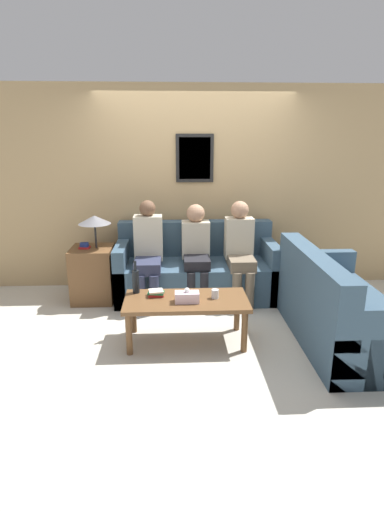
% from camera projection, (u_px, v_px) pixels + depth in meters
% --- Properties ---
extents(ground_plane, '(16.00, 16.00, 0.00)m').
position_uv_depth(ground_plane, '(199.00, 311.00, 4.69)').
color(ground_plane, beige).
extents(wall_back, '(9.00, 0.08, 2.60)m').
position_uv_depth(wall_back, '(194.00, 189.00, 5.23)').
color(wall_back, tan).
rests_on(wall_back, ground_plane).
extents(couch_main, '(1.98, 0.85, 0.92)m').
position_uv_depth(couch_main, '(196.00, 271.00, 5.08)').
color(couch_main, '#385166').
rests_on(couch_main, ground_plane).
extents(couch_side, '(0.85, 1.69, 0.92)m').
position_uv_depth(couch_side, '(337.00, 311.00, 3.93)').
color(couch_side, '#385166').
rests_on(couch_side, ground_plane).
extents(coffee_table, '(1.20, 0.57, 0.45)m').
position_uv_depth(coffee_table, '(186.00, 305.00, 3.89)').
color(coffee_table, brown).
rests_on(coffee_table, ground_plane).
extents(side_table_with_lamp, '(0.50, 0.50, 1.07)m').
position_uv_depth(side_table_with_lamp, '(93.00, 270.00, 4.91)').
color(side_table_with_lamp, brown).
rests_on(side_table_with_lamp, ground_plane).
extents(wine_bottle, '(0.07, 0.07, 0.34)m').
position_uv_depth(wine_bottle, '(136.00, 281.00, 4.00)').
color(wine_bottle, black).
rests_on(wine_bottle, coffee_table).
extents(drinking_glass, '(0.07, 0.07, 0.09)m').
position_uv_depth(drinking_glass, '(215.00, 294.00, 3.88)').
color(drinking_glass, silver).
rests_on(drinking_glass, coffee_table).
extents(book_stack, '(0.17, 0.14, 0.06)m').
position_uv_depth(book_stack, '(156.00, 293.00, 3.94)').
color(book_stack, red).
rests_on(book_stack, coffee_table).
extents(tissue_box, '(0.23, 0.12, 0.15)m').
position_uv_depth(tissue_box, '(187.00, 297.00, 3.79)').
color(tissue_box, silver).
rests_on(tissue_box, coffee_table).
extents(person_left, '(0.34, 0.64, 1.24)m').
position_uv_depth(person_left, '(148.00, 249.00, 4.77)').
color(person_left, '#2D334C').
rests_on(person_left, ground_plane).
extents(person_middle, '(0.34, 0.60, 1.18)m').
position_uv_depth(person_middle, '(196.00, 249.00, 4.86)').
color(person_middle, black).
rests_on(person_middle, ground_plane).
extents(person_right, '(0.34, 0.60, 1.22)m').
position_uv_depth(person_right, '(240.00, 248.00, 4.84)').
color(person_right, '#756651').
rests_on(person_right, ground_plane).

